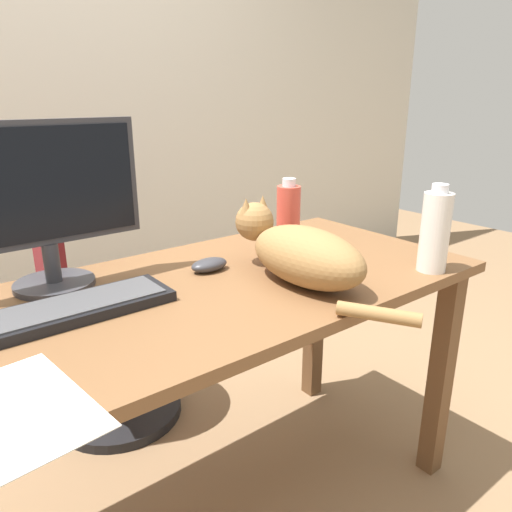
% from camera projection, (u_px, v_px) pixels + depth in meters
% --- Properties ---
extents(back_wall, '(6.00, 0.04, 2.60)m').
position_uv_depth(back_wall, '(13.00, 77.00, 2.22)').
color(back_wall, beige).
rests_on(back_wall, ground_plane).
extents(desk, '(1.57, 0.70, 0.76)m').
position_uv_depth(desk, '(198.00, 327.00, 1.27)').
color(desk, brown).
rests_on(desk, ground_plane).
extents(office_chair, '(0.48, 0.48, 0.94)m').
position_uv_depth(office_chair, '(98.00, 324.00, 1.81)').
color(office_chair, black).
rests_on(office_chair, ground_plane).
extents(monitor, '(0.48, 0.20, 0.41)m').
position_uv_depth(monitor, '(43.00, 200.00, 1.18)').
color(monitor, '#333338').
rests_on(monitor, desk).
extents(keyboard, '(0.44, 0.15, 0.03)m').
position_uv_depth(keyboard, '(73.00, 309.00, 1.09)').
color(keyboard, black).
rests_on(keyboard, desk).
extents(cat, '(0.19, 0.61, 0.20)m').
position_uv_depth(cat, '(301.00, 252.00, 1.26)').
color(cat, olive).
rests_on(cat, desk).
extents(computer_mouse, '(0.11, 0.06, 0.04)m').
position_uv_depth(computer_mouse, '(209.00, 265.00, 1.35)').
color(computer_mouse, '#333338').
rests_on(computer_mouse, desk).
extents(paper_sheet, '(0.24, 0.32, 0.00)m').
position_uv_depth(paper_sheet, '(12.00, 412.00, 0.75)').
color(paper_sheet, white).
rests_on(paper_sheet, desk).
extents(water_bottle, '(0.08, 0.08, 0.24)m').
position_uv_depth(water_bottle, '(435.00, 231.00, 1.33)').
color(water_bottle, silver).
rests_on(water_bottle, desk).
extents(spray_bottle, '(0.07, 0.07, 0.23)m').
position_uv_depth(spray_bottle, '(288.00, 217.00, 1.52)').
color(spray_bottle, '#D84C3D').
rests_on(spray_bottle, desk).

